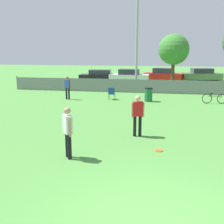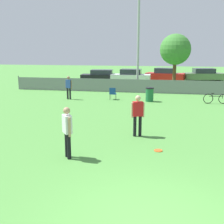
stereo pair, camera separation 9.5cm
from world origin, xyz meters
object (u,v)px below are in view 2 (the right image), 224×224
light_pole (139,24)px  bicycle_sideline (216,99)px  parked_car_red (165,75)px  player_thrower_red (138,113)px  parked_car_olive (204,75)px  folding_chair_sideline (113,93)px  parked_car_dark (102,76)px  parked_car_white (131,76)px  tree_near_pole (175,50)px  player_receiver_white (67,129)px  trash_bin (150,94)px  spectator_in_blue (69,86)px  frisbee_disc (158,150)px

light_pole → bicycle_sideline: 9.20m
parked_car_red → player_thrower_red: bearing=-82.1°
parked_car_olive → folding_chair_sideline: bearing=-127.8°
parked_car_dark → parked_car_white: bearing=-9.7°
player_thrower_red → tree_near_pole: bearing=62.4°
player_receiver_white → trash_bin: bearing=132.7°
folding_chair_sideline → trash_bin: trash_bin is taller
parked_car_dark → parked_car_red: parked_car_red is taller
light_pole → parked_car_white: size_ratio=2.28×
parked_car_olive → player_thrower_red: bearing=-112.4°
bicycle_sideline → parked_car_red: size_ratio=0.36×
tree_near_pole → spectator_in_blue: (-7.46, -7.92, -2.55)m
player_thrower_red → bicycle_sideline: player_thrower_red is taller
light_pole → parked_car_red: size_ratio=2.11×
parked_car_white → tree_near_pole: bearing=-37.1°
trash_bin → parked_car_olive: (5.20, 14.90, 0.20)m
player_thrower_red → folding_chair_sideline: player_thrower_red is taller
light_pole → folding_chair_sideline: 7.09m
player_receiver_white → parked_car_white: bearing=144.7°
player_thrower_red → parked_car_dark: 20.33m
tree_near_pole → parked_car_white: 6.26m
spectator_in_blue → bicycle_sideline: spectator_in_blue is taller
tree_near_pole → light_pole: bearing=-139.6°
player_receiver_white → player_thrower_red: same height
tree_near_pole → frisbee_disc: 17.78m
light_pole → parked_car_dark: (-4.63, 6.23, -4.89)m
light_pole → frisbee_disc: 15.94m
spectator_in_blue → parked_car_red: (6.56, 13.82, -0.25)m
light_pole → tree_near_pole: size_ratio=1.94×
frisbee_disc → parked_car_olive: size_ratio=0.06×
frisbee_disc → folding_chair_sideline: 10.59m
parked_car_dark → parked_car_red: (6.85, 2.33, 0.04)m
parked_car_dark → parked_car_olive: 11.80m
parked_car_olive → parked_car_white: bearing=-163.9°
bicycle_sideline → parked_car_dark: size_ratio=0.35×
player_thrower_red → frisbee_disc: bearing=-81.8°
trash_bin → folding_chair_sideline: bearing=175.5°
player_thrower_red → spectator_in_blue: player_thrower_red is taller
bicycle_sideline → parked_car_red: (-3.49, 13.54, 0.37)m
frisbee_disc → spectator_in_blue: bearing=125.2°
bicycle_sideline → frisbee_disc: bearing=-115.6°
spectator_in_blue → parked_car_red: size_ratio=0.37×
tree_near_pole → spectator_in_blue: bearing=-133.3°
folding_chair_sideline → parked_car_dark: 11.55m
player_thrower_red → parked_car_olive: (5.14, 23.06, -0.29)m
spectator_in_blue → parked_car_dark: (-0.29, 11.49, -0.29)m
tree_near_pole → folding_chair_sideline: size_ratio=5.75×
trash_bin → parked_car_red: bearing=86.5°
parked_car_dark → frisbee_disc: bearing=-77.6°
folding_chair_sideline → bicycle_sideline: folding_chair_sideline is taller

